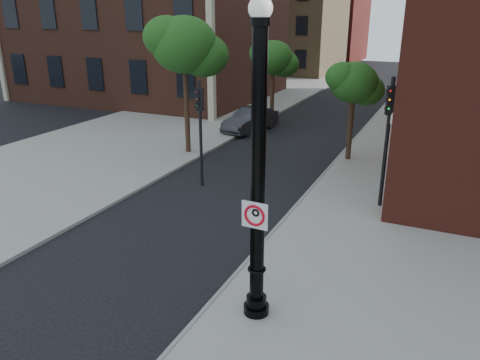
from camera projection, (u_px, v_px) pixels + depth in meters
The scene contains 15 objects.
ground at pixel (146, 281), 12.11m from camera, with size 120.00×120.00×0.00m, color black.
sidewalk_right at pixel (423, 188), 18.29m from camera, with size 8.00×60.00×0.12m, color gray.
sidewalk_left at pixel (193, 115), 31.00m from camera, with size 10.00×50.00×0.12m, color gray.
curb_edge at pixel (324, 174), 19.83m from camera, with size 0.10×60.00×0.14m, color gray.
bg_building_tan_a at pixel (284, 16), 52.37m from camera, with size 12.00×12.00×12.00m, color olive.
bg_building_red at pixel (318, 23), 64.67m from camera, with size 12.00×12.00×10.00m, color maroon.
lamppost at pixel (258, 187), 9.63m from camera, with size 0.58×0.58×6.87m.
no_parking_sign at pixel (255, 215), 9.66m from camera, with size 0.59×0.08×0.59m.
parked_car at pixel (250, 120), 26.97m from camera, with size 1.40×4.02×1.33m, color #2A2A2F.
traffic_signal_left at pixel (200, 117), 17.81m from camera, with size 0.30×0.36×4.15m.
traffic_signal_right at pixel (389, 122), 15.51m from camera, with size 0.36×0.41×4.61m.
utility_pole at pixel (397, 121), 17.17m from camera, with size 0.11×0.11×5.58m, color #999999.
street_tree_a at pixel (186, 46), 21.18m from camera, with size 3.57×3.22×6.43m.
street_tree_b at pixel (274, 59), 27.41m from camera, with size 2.78×2.51×5.00m.
street_tree_c at pixel (355, 84), 20.59m from camera, with size 2.51×2.27×4.53m.
Camera 1 is at (6.59, -8.52, 6.60)m, focal length 35.00 mm.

